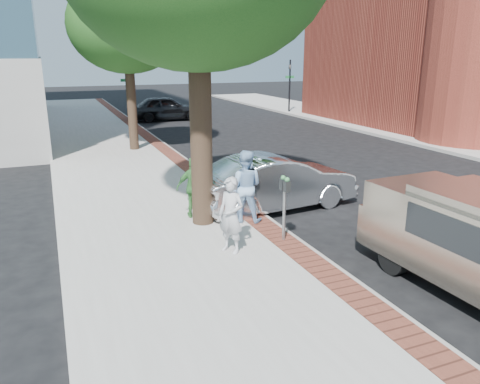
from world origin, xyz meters
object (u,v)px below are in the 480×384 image
parking_meter (285,195)px  person_green (194,187)px  person_gray (231,215)px  bg_car (166,108)px  sedan_silver (276,182)px  person_officer (245,186)px

parking_meter → person_green: bearing=121.2°
person_gray → bg_car: size_ratio=0.34×
person_gray → person_green: size_ratio=1.04×
parking_meter → bg_car: 21.73m
person_gray → person_green: 2.42m
sedan_silver → bg_car: 19.16m
parking_meter → person_gray: (-1.32, -0.15, -0.25)m
person_green → bg_car: person_green is taller
person_officer → sedan_silver: 1.68m
person_officer → sedan_silver: size_ratio=0.39×
parking_meter → person_gray: 1.35m
person_gray → person_green: bearing=147.8°
sedan_silver → person_officer: bearing=119.4°
person_green → parking_meter: bearing=131.5°
person_gray → person_green: person_gray is taller
parking_meter → person_gray: bearing=-173.5°
parking_meter → person_green: 2.66m
person_officer → person_green: person_officer is taller
person_gray → bg_car: (3.90, 21.72, -0.16)m
person_officer → sedan_silver: bearing=-110.9°
person_green → bg_car: 19.71m
parking_meter → sedan_silver: 2.72m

